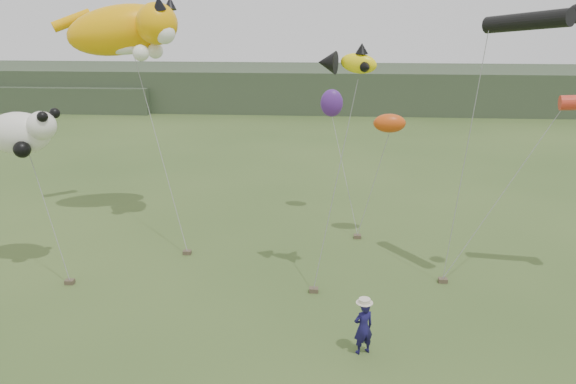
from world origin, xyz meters
name	(u,v)px	position (x,y,z in m)	size (l,w,h in m)	color
ground	(323,352)	(0.00, 0.00, 0.00)	(120.00, 120.00, 0.00)	#385123
headland	(301,88)	(-3.11, 44.69, 1.92)	(90.00, 13.00, 4.00)	#2D3D28
festival_attendant	(363,327)	(1.13, 0.06, 0.83)	(0.61, 0.40, 1.66)	#161245
sandbag_anchors	(275,266)	(-1.96, 5.47, 0.08)	(13.93, 5.43, 0.16)	brown
cat_kite	(128,29)	(-8.80, 10.47, 8.75)	(6.22, 3.51, 2.84)	#FFAD05
fish_kite	(347,62)	(0.54, 4.60, 7.90)	(2.10, 1.38, 1.03)	yellow
tube_kites	(571,57)	(7.74, 4.98, 8.07)	(5.73, 2.72, 3.47)	black
panda_kite	(23,133)	(-11.00, 4.84, 5.34)	(2.71, 1.75, 1.69)	white
misc_kites	(357,112)	(1.19, 10.44, 5.29)	(3.58, 3.65, 1.37)	#CA4710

